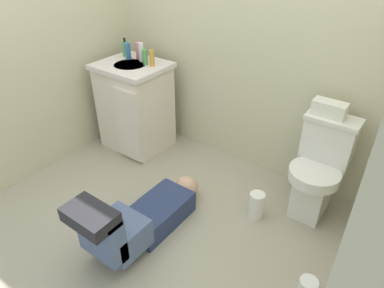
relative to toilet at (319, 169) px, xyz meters
The scene contains 16 objects.
ground_plane 1.17m from the toilet, 140.28° to the right, with size 3.00×2.93×0.04m, color #9E9783.
wall_back 1.23m from the toilet, 160.28° to the left, with size 2.66×0.08×2.40m, color beige.
wall_left 2.40m from the toilet, 161.79° to the right, with size 0.08×1.93×2.40m, color beige.
toilet is the anchor object (origin of this frame).
vanity_cabinet 1.70m from the toilet, behind, with size 0.60×0.53×0.82m.
faucet 1.78m from the toilet, behind, with size 0.02×0.02×0.10m, color silver.
person_plumber 1.30m from the toilet, 130.98° to the right, with size 0.39×1.06×0.52m.
tissue_box 0.44m from the toilet, 116.43° to the left, with size 0.22×0.11×0.10m, color silver.
soap_dispenser 1.96m from the toilet, behind, with size 0.06×0.06×0.17m.
bottle_blue 1.89m from the toilet, behind, with size 0.05×0.05×0.14m, color #3C6BB1.
bottle_pink 1.82m from the toilet, behind, with size 0.06×0.06×0.15m, color pink.
bottle_white 1.75m from the toilet, behind, with size 0.04×0.04×0.17m, color white.
bottle_green 1.67m from the toilet, behind, with size 0.04×0.04×0.13m, color #4D9950.
bottle_amber 1.61m from the toilet, behind, with size 0.04×0.04×0.14m, color gold.
paper_towel_roll 0.51m from the toilet, 133.20° to the right, with size 0.11×0.11×0.21m, color white.
toilet_paper_roll 0.82m from the toilet, 71.06° to the right, with size 0.11×0.11×0.10m, color white.
Camera 1 is at (1.29, -1.43, 1.84)m, focal length 32.29 mm.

